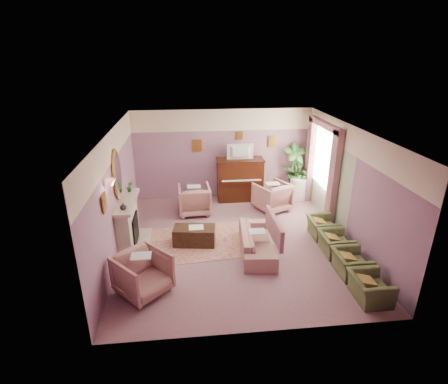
{
  "coord_description": "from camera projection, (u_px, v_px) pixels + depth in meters",
  "views": [
    {
      "loc": [
        -1.09,
        -7.49,
        4.4
      ],
      "look_at": [
        -0.24,
        0.4,
        1.19
      ],
      "focal_mm": 28.0,
      "sensor_mm": 36.0,
      "label": 1
    }
  ],
  "objects": [
    {
      "name": "piano_keyshelf",
      "position": [
        242.0,
        182.0,
        10.59
      ],
      "size": [
        1.3,
        0.12,
        0.06
      ],
      "primitive_type": "cube",
      "color": "black",
      "rests_on": "piano"
    },
    {
      "name": "floral_armchair_left",
      "position": [
        194.0,
        198.0,
        10.06
      ],
      "size": [
        0.89,
        0.89,
        0.93
      ],
      "primitive_type": "imported",
      "color": "tan",
      "rests_on": "floor"
    },
    {
      "name": "print_left_wall",
      "position": [
        104.0,
        203.0,
        6.64
      ],
      "size": [
        0.03,
        0.28,
        0.36
      ],
      "primitive_type": "cube",
      "color": "#B37C30",
      "rests_on": "wall_left"
    },
    {
      "name": "mirror_glass",
      "position": [
        118.0,
        175.0,
        7.9
      ],
      "size": [
        0.01,
        0.6,
        1.06
      ],
      "primitive_type": "ellipsoid",
      "color": "white",
      "rests_on": "wall_left"
    },
    {
      "name": "stripe_panel",
      "position": [
        327.0,
        180.0,
        9.72
      ],
      "size": [
        0.01,
        3.0,
        2.15
      ],
      "primitive_type": "cube",
      "color": "#A4B395",
      "rests_on": "wall_right"
    },
    {
      "name": "mantel_plant",
      "position": [
        130.0,
        187.0,
        8.62
      ],
      "size": [
        0.16,
        0.16,
        0.28
      ],
      "primitive_type": "imported",
      "color": "#34712D",
      "rests_on": "mantel_shelf"
    },
    {
      "name": "area_rug",
      "position": [
        201.0,
        242.0,
        8.66
      ],
      "size": [
        2.65,
        2.02,
        0.01
      ],
      "primitive_type": "cube",
      "rotation": [
        0.0,
        0.0,
        0.09
      ],
      "color": "#B17465",
      "rests_on": "floor"
    },
    {
      "name": "wall_left",
      "position": [
        115.0,
        194.0,
        7.86
      ],
      "size": [
        0.02,
        6.0,
        2.8
      ],
      "primitive_type": "cube",
      "color": "slate",
      "rests_on": "floor"
    },
    {
      "name": "fireplace_inset",
      "position": [
        133.0,
        229.0,
        8.45
      ],
      "size": [
        0.18,
        0.72,
        0.68
      ],
      "primitive_type": "cube",
      "color": "black",
      "rests_on": "floor"
    },
    {
      "name": "hearth",
      "position": [
        138.0,
        243.0,
        8.6
      ],
      "size": [
        0.55,
        1.5,
        0.02
      ],
      "primitive_type": "cube",
      "color": "#B9A997",
      "rests_on": "floor"
    },
    {
      "name": "television",
      "position": [
        241.0,
        151.0,
        10.53
      ],
      "size": [
        0.8,
        0.12,
        0.48
      ],
      "primitive_type": "imported",
      "color": "black",
      "rests_on": "piano"
    },
    {
      "name": "side_table",
      "position": [
        298.0,
        189.0,
        11.07
      ],
      "size": [
        0.52,
        0.52,
        0.7
      ],
      "primitive_type": "cylinder",
      "color": "white",
      "rests_on": "floor"
    },
    {
      "name": "olive_chair_b",
      "position": [
        351.0,
        260.0,
        7.31
      ],
      "size": [
        0.55,
        0.78,
        0.67
      ],
      "primitive_type": "imported",
      "color": "#586537",
      "rests_on": "floor"
    },
    {
      "name": "olive_chair_d",
      "position": [
        322.0,
        224.0,
        8.82
      ],
      "size": [
        0.55,
        0.78,
        0.67
      ],
      "primitive_type": "imported",
      "color": "#586537",
      "rests_on": "floor"
    },
    {
      "name": "fireplace_surround",
      "position": [
        128.0,
        224.0,
        8.38
      ],
      "size": [
        0.3,
        1.4,
        1.1
      ],
      "primitive_type": "cube",
      "color": "#B9A997",
      "rests_on": "floor"
    },
    {
      "name": "piano",
      "position": [
        240.0,
        180.0,
        10.94
      ],
      "size": [
        1.4,
        0.6,
        1.3
      ],
      "primitive_type": "cube",
      "color": "black",
      "rests_on": "floor"
    },
    {
      "name": "ceiling",
      "position": [
        237.0,
        130.0,
        7.61
      ],
      "size": [
        5.5,
        6.0,
        0.01
      ],
      "primitive_type": "cube",
      "color": "white",
      "rests_on": "wall_back"
    },
    {
      "name": "floral_armchair_front",
      "position": [
        143.0,
        272.0,
        6.7
      ],
      "size": [
        0.89,
        0.89,
        0.93
      ],
      "primitive_type": "imported",
      "color": "tan",
      "rests_on": "floor"
    },
    {
      "name": "mirror_frame",
      "position": [
        117.0,
        175.0,
        7.9
      ],
      "size": [
        0.04,
        0.72,
        1.2
      ],
      "primitive_type": "ellipsoid",
      "color": "#B37C30",
      "rests_on": "wall_left"
    },
    {
      "name": "mantel_shelf",
      "position": [
        127.0,
        202.0,
        8.17
      ],
      "size": [
        0.4,
        1.55,
        0.07
      ],
      "primitive_type": "cube",
      "color": "#B9A997",
      "rests_on": "fireplace_surround"
    },
    {
      "name": "print_back_left",
      "position": [
        197.0,
        146.0,
        10.66
      ],
      "size": [
        0.3,
        0.03,
        0.38
      ],
      "primitive_type": "cube",
      "color": "#B37C30",
      "rests_on": "wall_back"
    },
    {
      "name": "wall_right",
      "position": [
        349.0,
        185.0,
        8.41
      ],
      "size": [
        0.02,
        6.0,
        2.8
      ],
      "primitive_type": "cube",
      "color": "slate",
      "rests_on": "floor"
    },
    {
      "name": "picture_rail_band",
      "position": [
        223.0,
        120.0,
        10.49
      ],
      "size": [
        5.5,
        0.01,
        0.65
      ],
      "primitive_type": "cube",
      "color": "#F3E1C5",
      "rests_on": "wall_back"
    },
    {
      "name": "olive_chair_c",
      "position": [
        335.0,
        240.0,
        8.06
      ],
      "size": [
        0.55,
        0.78,
        0.67
      ],
      "primitive_type": "imported",
      "color": "#586537",
      "rests_on": "floor"
    },
    {
      "name": "side_plant_big",
      "position": [
        299.0,
        173.0,
        10.88
      ],
      "size": [
        0.3,
        0.3,
        0.34
      ],
      "primitive_type": "imported",
      "color": "#34712D",
      "rests_on": "side_table"
    },
    {
      "name": "coffee_table",
      "position": [
        194.0,
        236.0,
        8.49
      ],
      "size": [
        1.06,
        0.63,
        0.45
      ],
      "primitive_type": "cube",
      "rotation": [
        0.0,
        0.0,
        -0.13
      ],
      "color": "#311F11",
      "rests_on": "floor"
    },
    {
      "name": "table_paper",
      "position": [
        196.0,
        227.0,
        8.41
      ],
      "size": [
        0.35,
        0.28,
        0.01
      ],
      "primitive_type": "cube",
      "color": "white",
      "rests_on": "coffee_table"
    },
    {
      "name": "olive_chair_a",
      "position": [
        370.0,
        284.0,
        6.55
      ],
      "size": [
        0.55,
        0.78,
        0.67
      ],
      "primitive_type": "imported",
      "color": "#586537",
      "rests_on": "floor"
    },
    {
      "name": "wall_back",
      "position": [
        223.0,
        155.0,
        10.9
      ],
      "size": [
        5.5,
        0.02,
        2.8
      ],
      "primitive_type": "cube",
      "color": "slate",
      "rests_on": "floor"
    },
    {
      "name": "curtain_right",
      "position": [
        309.0,
        160.0,
        10.71
      ],
      "size": [
        0.16,
        0.34,
        2.6
      ],
      "primitive_type": "cube",
      "color": "#965C63",
      "rests_on": "floor"
    },
    {
      "name": "piano_keys",
      "position": [
        242.0,
        180.0,
        10.57
      ],
      "size": [
        1.2,
        0.08,
        0.02
      ],
      "primitive_type": "cube",
      "color": "white",
      "rests_on": "piano"
    },
    {
      "name": "mantel_vase",
      "position": [
        123.0,
        206.0,
        7.67
      ],
      "size": [
        0.16,
        0.16,
        0.16
      ],
      "primitive_type": "imported",
      "color": "#F3E1C5",
      "rests_on": "mantel_shelf"
    },
    {
      "name": "palm_pot",
      "position": [
        293.0,
        192.0,
        11.27
      ],
      "size": [
        0.34,
        0.34,
        0.34
      ],
      "primitive_type": "cylinder",
      "color": "#A26E48",
      "rests_on": "floor"
    },
    {
      "name": "side_plant_small",
      "position": [
        304.0,
        175.0,
        10.81
      ],
      "size": [
        0.16,
        0.16,
        0.28
      ],
      "primitive_type": "imported",
      "color": "#34712D",
      "rests_on": "side_table"
    },
    {
      "name": "sofa_throw",
      "position": [
        274.0,
        228.0,
        8.08
      ],
      "size": [
        0.09,
        1.42,
        0.52
      ],
      "primitive_type": "cube",
      "color": "#965C63",
      "rests_on": "sofa"
    },
    {
      "name": "sofa",
      "position": [
        257.0,
        237.0,
        8.12
      ],
      "size": [
        0.62,
        1.87,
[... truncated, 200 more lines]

